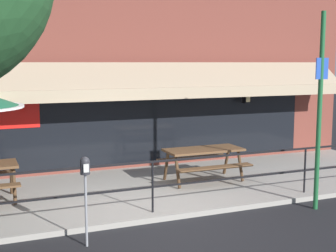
% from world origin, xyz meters
% --- Properties ---
extents(ground_plane, '(120.00, 120.00, 0.00)m').
position_xyz_m(ground_plane, '(0.00, 0.00, 0.00)').
color(ground_plane, black).
extents(patio_deck, '(15.00, 4.00, 0.10)m').
position_xyz_m(patio_deck, '(0.00, 2.00, 0.05)').
color(patio_deck, '#9E998E').
rests_on(patio_deck, ground).
extents(restaurant_building, '(15.00, 1.60, 7.61)m').
position_xyz_m(restaurant_building, '(0.00, 4.22, 3.78)').
color(restaurant_building, brown).
rests_on(restaurant_building, ground).
extents(patio_railing, '(13.84, 0.04, 0.97)m').
position_xyz_m(patio_railing, '(0.00, 0.30, 0.80)').
color(patio_railing, black).
rests_on(patio_railing, patio_deck).
extents(picnic_table_centre, '(1.80, 1.42, 0.76)m').
position_xyz_m(picnic_table_centre, '(1.91, 1.99, 0.71)').
color(picnic_table_centre, brown).
rests_on(picnic_table_centre, patio_deck).
extents(parking_meter_near, '(0.15, 0.16, 1.42)m').
position_xyz_m(parking_meter_near, '(-1.44, -0.58, 1.15)').
color(parking_meter_near, gray).
rests_on(parking_meter_near, ground).
extents(street_sign_pole, '(0.28, 0.09, 3.79)m').
position_xyz_m(street_sign_pole, '(3.12, -0.45, 1.95)').
color(street_sign_pole, '#1E6033').
rests_on(street_sign_pole, ground).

